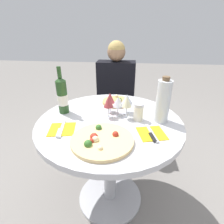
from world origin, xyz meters
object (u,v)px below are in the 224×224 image
at_px(pizza_large, 102,140).
at_px(dining_table, 110,141).
at_px(seated_diner, 115,106).
at_px(chair_behind_diner, 116,108).
at_px(wine_bottle, 62,96).
at_px(tall_carafe, 163,101).

bearing_deg(pizza_large, dining_table, 86.74).
distance_m(dining_table, seated_diner, 0.72).
xyz_separation_m(chair_behind_diner, wine_bottle, (-0.31, -0.78, 0.44)).
xyz_separation_m(dining_table, wine_bottle, (-0.34, 0.08, 0.30)).
relative_size(seated_diner, pizza_large, 3.50).
height_order(wine_bottle, tall_carafe, wine_bottle).
bearing_deg(chair_behind_diner, seated_diner, 90.00).
xyz_separation_m(pizza_large, wine_bottle, (-0.32, 0.32, 0.11)).
distance_m(dining_table, tall_carafe, 0.45).
bearing_deg(dining_table, chair_behind_diner, 91.78).
height_order(pizza_large, wine_bottle, wine_bottle).
distance_m(wine_bottle, tall_carafe, 0.67).
distance_m(chair_behind_diner, seated_diner, 0.16).
height_order(seated_diner, wine_bottle, seated_diner).
relative_size(chair_behind_diner, seated_diner, 0.74).
bearing_deg(wine_bottle, dining_table, -13.08).
xyz_separation_m(seated_diner, tall_carafe, (0.36, -0.69, 0.37)).
distance_m(dining_table, wine_bottle, 0.46).
bearing_deg(tall_carafe, wine_bottle, 175.17).
relative_size(chair_behind_diner, tall_carafe, 2.99).
bearing_deg(tall_carafe, chair_behind_diner, 113.29).
bearing_deg(dining_table, seated_diner, 92.13).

